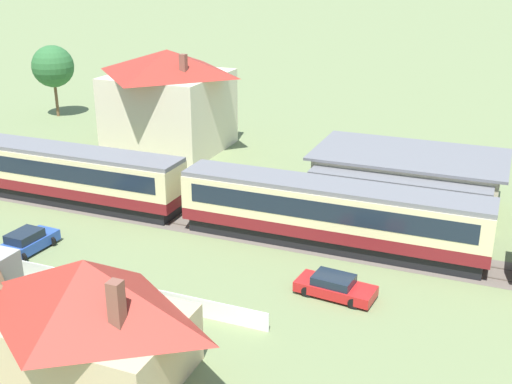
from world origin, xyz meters
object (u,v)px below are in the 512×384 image
object	(u,v)px
cottage_red_roof_2	(89,315)
parked_car_blue	(27,242)
station_house_red_roof	(169,99)
station_building	(408,179)
parked_car_red	(335,286)
passenger_train	(335,212)
yard_tree_0	(53,66)

from	to	relation	value
cottage_red_roof_2	parked_car_blue	bearing A→B (deg)	142.27
cottage_red_roof_2	parked_car_blue	world-z (taller)	cottage_red_roof_2
station_house_red_roof	station_building	bearing A→B (deg)	-14.80
parked_car_red	passenger_train	bearing A→B (deg)	112.09
passenger_train	parked_car_red	size ratio (longest dim) A/B	22.98
cottage_red_roof_2	yard_tree_0	xyz separation A→B (m)	(-32.10, 38.10, 2.73)
station_building	station_house_red_roof	distance (m)	24.11
passenger_train	station_building	xyz separation A→B (m)	(3.04, 8.80, -0.28)
station_building	passenger_train	bearing A→B (deg)	-109.08
cottage_red_roof_2	parked_car_blue	xyz separation A→B (m)	(-11.18, 8.65, -2.25)
passenger_train	station_building	size ratio (longest dim) A/B	7.54
yard_tree_0	parked_car_blue	bearing A→B (deg)	-54.62
station_building	yard_tree_0	bearing A→B (deg)	163.07
parked_car_blue	yard_tree_0	world-z (taller)	yard_tree_0
station_house_red_roof	cottage_red_roof_2	world-z (taller)	station_house_red_roof
station_building	cottage_red_roof_2	world-z (taller)	cottage_red_roof_2
station_house_red_roof	parked_car_red	distance (m)	30.63
station_building	parked_car_red	world-z (taller)	station_building
parked_car_red	parked_car_blue	bearing A→B (deg)	-168.56
station_building	parked_car_blue	distance (m)	26.62
station_building	yard_tree_0	world-z (taller)	yard_tree_0
station_house_red_roof	cottage_red_roof_2	size ratio (longest dim) A/B	1.17
passenger_train	parked_car_blue	xyz separation A→B (m)	(-17.55, -8.01, -1.68)
passenger_train	station_building	distance (m)	9.32
station_house_red_roof	parked_car_red	world-z (taller)	station_house_red_roof
station_building	station_house_red_roof	size ratio (longest dim) A/B	1.31
parked_car_blue	yard_tree_0	xyz separation A→B (m)	(-20.92, 29.45, 4.98)
station_building	parked_car_red	bearing A→B (deg)	-94.83
station_building	station_house_red_roof	xyz separation A→B (m)	(-23.15, 6.12, 2.77)
station_building	parked_car_blue	world-z (taller)	station_building
parked_car_red	station_building	bearing A→B (deg)	90.90
station_building	parked_car_red	distance (m)	15.01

